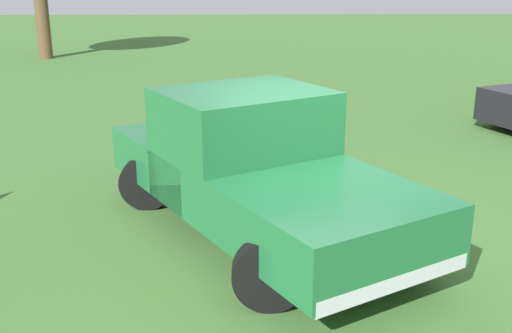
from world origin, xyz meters
TOP-DOWN VIEW (x-y plane):
  - ground_plane at (0.00, 0.00)m, footprint 80.00×80.00m
  - pickup_truck at (-0.83, 0.14)m, footprint 4.12×5.24m

SIDE VIEW (x-z plane):
  - ground_plane at x=0.00m, z-range 0.00..0.00m
  - pickup_truck at x=-0.83m, z-range 0.02..1.81m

